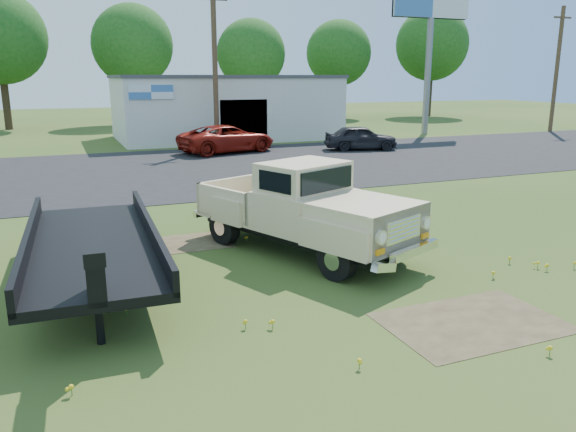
% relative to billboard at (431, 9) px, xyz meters
% --- Properties ---
extents(ground, '(140.00, 140.00, 0.00)m').
position_rel_billboard_xyz_m(ground, '(-20.00, -24.04, -8.54)').
color(ground, '#294616').
rests_on(ground, ground).
extents(asphalt_lot, '(90.00, 14.00, 0.02)m').
position_rel_billboard_xyz_m(asphalt_lot, '(-20.00, -9.04, -8.54)').
color(asphalt_lot, black).
rests_on(asphalt_lot, ground).
extents(dirt_patch_a, '(3.00, 2.00, 0.01)m').
position_rel_billboard_xyz_m(dirt_patch_a, '(-18.50, -27.04, -8.54)').
color(dirt_patch_a, '#453725').
rests_on(dirt_patch_a, ground).
extents(dirt_patch_b, '(2.20, 1.60, 0.01)m').
position_rel_billboard_xyz_m(dirt_patch_b, '(-22.00, -20.54, -8.54)').
color(dirt_patch_b, '#453725').
rests_on(dirt_patch_b, ground).
extents(commercial_building, '(14.20, 8.20, 4.15)m').
position_rel_billboard_xyz_m(commercial_building, '(-14.00, 2.95, -6.44)').
color(commercial_building, silver).
rests_on(commercial_building, ground).
extents(billboard, '(6.10, 0.45, 11.05)m').
position_rel_billboard_xyz_m(billboard, '(0.00, 0.00, 0.00)').
color(billboard, slate).
rests_on(billboard, ground).
extents(utility_pole_mid, '(1.60, 0.30, 9.00)m').
position_rel_billboard_xyz_m(utility_pole_mid, '(-16.00, -2.04, -3.93)').
color(utility_pole_mid, '#41291E').
rests_on(utility_pole_mid, ground).
extents(utility_pole_east, '(1.60, 0.30, 9.00)m').
position_rel_billboard_xyz_m(utility_pole_east, '(10.00, -2.04, -3.93)').
color(utility_pole_east, '#41291E').
rests_on(utility_pole_east, ground).
extents(treeline_d, '(6.72, 6.72, 10.00)m').
position_rel_billboard_xyz_m(treeline_d, '(-18.00, 16.46, -1.92)').
color(treeline_d, '#342517').
rests_on(treeline_d, ground).
extents(treeline_e, '(6.08, 6.08, 9.04)m').
position_rel_billboard_xyz_m(treeline_e, '(-8.00, 14.96, -2.55)').
color(treeline_e, '#342517').
rests_on(treeline_e, ground).
extents(treeline_f, '(6.40, 6.40, 9.52)m').
position_rel_billboard_xyz_m(treeline_f, '(2.00, 17.46, -2.24)').
color(treeline_f, '#342517').
rests_on(treeline_f, ground).
extents(treeline_g, '(7.36, 7.36, 10.95)m').
position_rel_billboard_xyz_m(treeline_g, '(12.00, 15.96, -1.29)').
color(treeline_g, '#342517').
rests_on(treeline_g, ground).
extents(vintage_pickup_truck, '(4.42, 6.39, 2.16)m').
position_rel_billboard_xyz_m(vintage_pickup_truck, '(-19.53, -22.28, -7.46)').
color(vintage_pickup_truck, tan).
rests_on(vintage_pickup_truck, ground).
extents(flatbed_trailer, '(2.66, 7.20, 1.94)m').
position_rel_billboard_xyz_m(flatbed_trailer, '(-24.28, -22.72, -7.57)').
color(flatbed_trailer, black).
rests_on(flatbed_trailer, ground).
extents(red_pickup, '(5.78, 3.70, 1.48)m').
position_rel_billboard_xyz_m(red_pickup, '(-16.06, -4.33, -7.80)').
color(red_pickup, maroon).
rests_on(red_pickup, ground).
extents(dark_sedan, '(4.33, 2.67, 1.37)m').
position_rel_billboard_xyz_m(dark_sedan, '(-8.78, -6.16, -7.85)').
color(dark_sedan, black).
rests_on(dark_sedan, ground).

